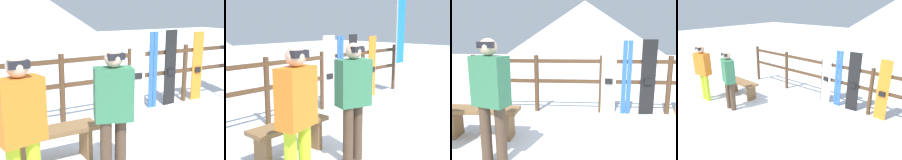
# 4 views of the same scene
# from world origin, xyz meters

# --- Properties ---
(ground_plane) EXTENTS (40.00, 40.00, 0.00)m
(ground_plane) POSITION_xyz_m (0.00, 0.00, 0.00)
(ground_plane) COLOR white
(fence) EXTENTS (5.73, 0.10, 1.25)m
(fence) POSITION_xyz_m (0.00, 1.81, 0.74)
(fence) COLOR #4C331E
(fence) RESTS_ON ground
(bench) EXTENTS (1.19, 0.36, 0.50)m
(bench) POSITION_xyz_m (-2.03, 0.42, 0.36)
(bench) COLOR brown
(bench) RESTS_ON ground
(person_plaid_green) EXTENTS (0.49, 0.37, 1.60)m
(person_plaid_green) POSITION_xyz_m (-1.55, -0.31, 0.92)
(person_plaid_green) COLOR #4C3828
(person_plaid_green) RESTS_ON ground
(person_orange) EXTENTS (0.47, 0.33, 1.63)m
(person_orange) POSITION_xyz_m (-2.61, -0.43, 0.94)
(person_orange) COLOR #B7D826
(person_orange) RESTS_ON ground
(snowboard_white) EXTENTS (0.29, 0.08, 1.58)m
(snowboard_white) POSITION_xyz_m (0.14, 1.75, 0.79)
(snowboard_white) COLOR white
(snowboard_white) RESTS_ON ground
(ski_pair_blue) EXTENTS (0.20, 0.02, 1.56)m
(ski_pair_blue) POSITION_xyz_m (0.52, 1.75, 0.78)
(ski_pair_blue) COLOR blue
(ski_pair_blue) RESTS_ON ground
(snowboard_black_stripe) EXTENTS (0.31, 0.08, 1.58)m
(snowboard_black_stripe) POSITION_xyz_m (0.95, 1.75, 0.79)
(snowboard_black_stripe) COLOR black
(snowboard_black_stripe) RESTS_ON ground
(snowboard_orange) EXTENTS (0.28, 0.05, 1.52)m
(snowboard_orange) POSITION_xyz_m (1.71, 1.75, 0.75)
(snowboard_orange) COLOR orange
(snowboard_orange) RESTS_ON ground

